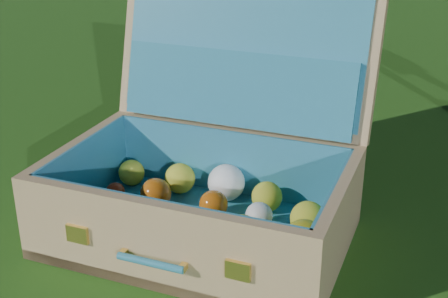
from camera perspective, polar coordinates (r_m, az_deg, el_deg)
ground at (r=1.62m, az=1.93°, el=-5.22°), size 60.00×60.00×0.00m
stray_ball at (r=1.94m, az=-7.18°, el=0.75°), size 0.07×0.07×0.07m
suitcase at (r=1.48m, az=-0.82°, el=-0.41°), size 0.82×0.78×0.63m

